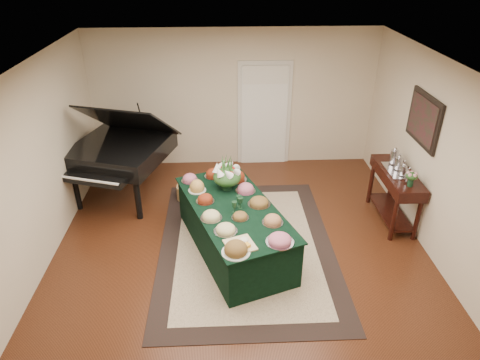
{
  "coord_description": "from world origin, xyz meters",
  "views": [
    {
      "loc": [
        -0.24,
        -5.03,
        4.01
      ],
      "look_at": [
        0.0,
        0.3,
        1.05
      ],
      "focal_mm": 32.0,
      "sensor_mm": 36.0,
      "label": 1
    }
  ],
  "objects_px": {
    "buffet_table": "(234,228)",
    "grand_piano": "(121,150)",
    "mahogany_sideboard": "(396,183)",
    "floral_centerpiece": "(227,174)"
  },
  "relations": [
    {
      "from": "buffet_table",
      "to": "mahogany_sideboard",
      "type": "xyz_separation_m",
      "value": [
        2.6,
        0.66,
        0.32
      ]
    },
    {
      "from": "buffet_table",
      "to": "grand_piano",
      "type": "distance_m",
      "value": 2.55
    },
    {
      "from": "buffet_table",
      "to": "mahogany_sideboard",
      "type": "relative_size",
      "value": 1.94
    },
    {
      "from": "grand_piano",
      "to": "mahogany_sideboard",
      "type": "xyz_separation_m",
      "value": [
        4.48,
        -0.97,
        -0.21
      ]
    },
    {
      "from": "floral_centerpiece",
      "to": "grand_piano",
      "type": "distance_m",
      "value": 2.12
    },
    {
      "from": "buffet_table",
      "to": "floral_centerpiece",
      "type": "xyz_separation_m",
      "value": [
        -0.08,
        0.52,
        0.62
      ]
    },
    {
      "from": "floral_centerpiece",
      "to": "grand_piano",
      "type": "bearing_deg",
      "value": 148.41
    },
    {
      "from": "buffet_table",
      "to": "grand_piano",
      "type": "relative_size",
      "value": 1.22
    },
    {
      "from": "buffet_table",
      "to": "mahogany_sideboard",
      "type": "bearing_deg",
      "value": 14.25
    },
    {
      "from": "buffet_table",
      "to": "grand_piano",
      "type": "bearing_deg",
      "value": 139.16
    }
  ]
}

